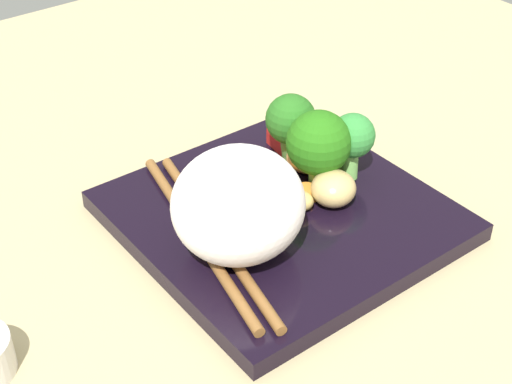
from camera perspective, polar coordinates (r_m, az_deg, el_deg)
name	(u,v)px	position (r cm, az deg, el deg)	size (l,w,h in cm)	color
ground_plane	(281,232)	(65.07, 1.87, -2.99)	(110.00, 110.00, 2.00)	tan
square_plate	(281,215)	(63.97, 1.90, -1.75)	(24.31, 24.31, 1.57)	black
rice_mound	(238,204)	(56.68, -1.33, -0.94)	(9.98, 10.32, 8.57)	white
broccoli_floret_0	(319,144)	(64.35, 4.68, 3.58)	(5.56, 5.56, 6.94)	#5D933C
broccoli_floret_1	(291,120)	(66.94, 2.60, 5.34)	(4.47, 4.47, 6.77)	#65A344
broccoli_floret_2	(355,140)	(65.61, 7.38, 3.84)	(3.87, 3.87, 6.14)	#76B856
carrot_slice_0	(240,190)	(64.84, -1.17, 0.12)	(2.52, 2.52, 0.76)	orange
carrot_slice_1	(304,191)	(64.95, 3.62, 0.06)	(2.31, 2.31, 0.64)	orange
carrot_slice_2	(283,180)	(66.12, 2.01, 0.88)	(2.43, 2.43, 0.73)	orange
carrot_slice_3	(254,160)	(68.90, -0.16, 2.40)	(2.28, 2.28, 0.53)	orange
carrot_slice_4	(340,159)	(69.40, 6.30, 2.44)	(2.88, 2.88, 0.54)	orange
pepper_chunk_0	(243,168)	(66.33, -0.98, 1.81)	(2.50, 2.61, 2.23)	red
pepper_chunk_2	(289,138)	(70.93, 2.46, 4.05)	(3.03, 3.06, 1.81)	red
chicken_piece_0	(307,159)	(67.25, 3.80, 2.47)	(3.73, 2.71, 2.65)	tan
chicken_piece_1	(299,201)	(62.94, 3.19, -0.65)	(2.52, 1.99, 1.69)	tan
chicken_piece_2	(333,188)	(63.58, 5.78, 0.28)	(3.97, 3.77, 2.86)	tan
chopstick_pair	(205,234)	(60.18, -3.82, -3.14)	(7.21, 22.71, 0.86)	brown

